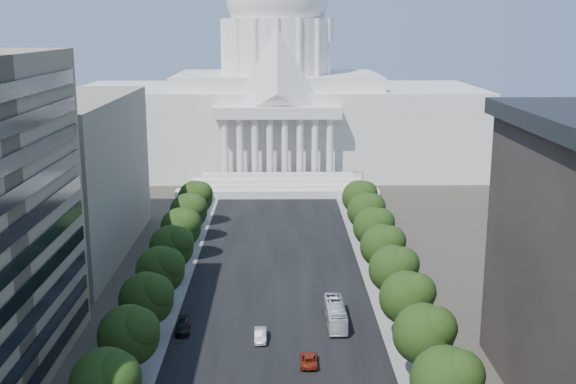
{
  "coord_description": "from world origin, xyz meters",
  "views": [
    {
      "loc": [
        0.39,
        -33.85,
        43.0
      ],
      "look_at": [
        1.78,
        75.06,
        17.81
      ],
      "focal_mm": 45.0,
      "sensor_mm": 36.0,
      "label": 1
    }
  ],
  "objects_px": {
    "car_dark_b": "(183,327)",
    "city_bus": "(336,314)",
    "car_red": "(309,360)",
    "car_silver": "(260,335)"
  },
  "relations": [
    {
      "from": "car_dark_b",
      "to": "city_bus",
      "type": "xyz_separation_m",
      "value": [
        22.19,
        2.62,
        0.82
      ]
    },
    {
      "from": "car_red",
      "to": "city_bus",
      "type": "height_order",
      "value": "city_bus"
    },
    {
      "from": "car_dark_b",
      "to": "city_bus",
      "type": "relative_size",
      "value": 0.45
    },
    {
      "from": "car_red",
      "to": "car_dark_b",
      "type": "distance_m",
      "value": 20.61
    },
    {
      "from": "car_silver",
      "to": "car_dark_b",
      "type": "relative_size",
      "value": 0.94
    },
    {
      "from": "car_dark_b",
      "to": "car_red",
      "type": "bearing_deg",
      "value": -34.85
    },
    {
      "from": "car_silver",
      "to": "city_bus",
      "type": "distance_m",
      "value": 12.4
    },
    {
      "from": "car_red",
      "to": "car_dark_b",
      "type": "bearing_deg",
      "value": -29.6
    },
    {
      "from": "car_silver",
      "to": "car_red",
      "type": "relative_size",
      "value": 0.96
    },
    {
      "from": "car_silver",
      "to": "city_bus",
      "type": "xyz_separation_m",
      "value": [
        10.97,
        5.73,
        0.77
      ]
    }
  ]
}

